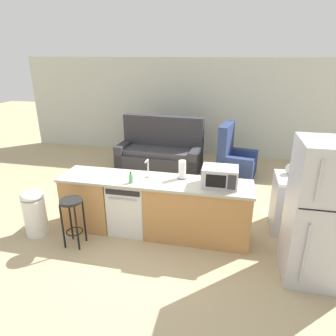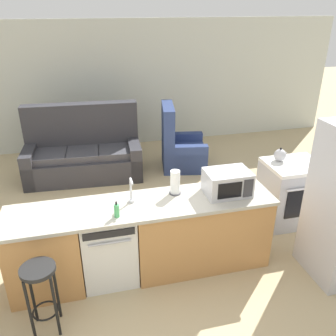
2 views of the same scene
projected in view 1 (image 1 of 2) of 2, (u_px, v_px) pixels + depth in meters
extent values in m
plane|color=tan|center=(146.00, 230.00, 4.85)|extent=(24.00, 24.00, 0.00)
cube|color=beige|center=(198.00, 108.00, 8.16)|extent=(10.00, 0.06, 2.60)
cube|color=#B77F47|center=(91.00, 201.00, 4.88)|extent=(0.75, 0.62, 0.86)
cube|color=#B77F47|center=(198.00, 212.00, 4.53)|extent=(1.55, 0.62, 0.86)
cube|color=#ADA899|center=(154.00, 181.00, 4.50)|extent=(2.94, 0.66, 0.04)
cube|color=#49331C|center=(155.00, 229.00, 4.80)|extent=(2.86, 0.56, 0.08)
cube|color=silver|center=(130.00, 205.00, 4.75)|extent=(0.58, 0.58, 0.84)
cube|color=black|center=(122.00, 193.00, 4.35)|extent=(0.52, 0.01, 0.08)
cylinder|color=#B2B2B7|center=(122.00, 199.00, 4.37)|extent=(0.44, 0.02, 0.02)
cube|color=#A8AAB2|center=(298.00, 206.00, 4.73)|extent=(0.76, 0.64, 0.85)
cube|color=black|center=(302.00, 213.00, 4.42)|extent=(0.53, 0.01, 0.43)
cylinder|color=silver|center=(305.00, 200.00, 4.31)|extent=(0.61, 0.03, 0.03)
cube|color=silver|center=(302.00, 180.00, 4.57)|extent=(0.76, 0.64, 0.05)
torus|color=black|center=(292.00, 181.00, 4.48)|extent=(0.16, 0.16, 0.01)
torus|color=black|center=(317.00, 183.00, 4.41)|extent=(0.16, 0.16, 0.01)
torus|color=black|center=(289.00, 174.00, 4.71)|extent=(0.16, 0.16, 0.01)
torus|color=black|center=(313.00, 176.00, 4.65)|extent=(0.16, 0.16, 0.01)
cube|color=#B7B7BC|center=(321.00, 213.00, 3.56)|extent=(0.72, 0.70, 1.79)
cylinder|color=#B2B2B7|center=(319.00, 181.00, 3.06)|extent=(0.02, 0.02, 0.48)
cylinder|color=#B2B2B7|center=(305.00, 254.00, 3.38)|extent=(0.02, 0.02, 0.78)
cube|color=black|center=(333.00, 212.00, 3.16)|extent=(0.68, 0.01, 0.01)
cube|color=#B7B7BC|center=(220.00, 176.00, 4.25)|extent=(0.50, 0.36, 0.28)
cube|color=black|center=(216.00, 181.00, 4.10)|extent=(0.27, 0.01, 0.18)
cube|color=#2D2D33|center=(232.00, 183.00, 4.05)|extent=(0.11, 0.01, 0.21)
cylinder|color=silver|center=(148.00, 176.00, 4.58)|extent=(0.07, 0.07, 0.03)
cylinder|color=silver|center=(148.00, 168.00, 4.53)|extent=(0.02, 0.02, 0.26)
cylinder|color=silver|center=(146.00, 161.00, 4.42)|extent=(0.02, 0.14, 0.02)
cylinder|color=#4C4C51|center=(182.00, 178.00, 4.55)|extent=(0.14, 0.14, 0.01)
cylinder|color=white|center=(182.00, 169.00, 4.50)|extent=(0.11, 0.11, 0.27)
cylinder|color=#4CB266|center=(131.00, 178.00, 4.37)|extent=(0.06, 0.06, 0.14)
cylinder|color=black|center=(131.00, 173.00, 4.33)|extent=(0.02, 0.02, 0.04)
sphere|color=#B2B2B7|center=(290.00, 169.00, 4.68)|extent=(0.17, 0.17, 0.17)
sphere|color=black|center=(291.00, 163.00, 4.65)|extent=(0.03, 0.03, 0.03)
cone|color=#B2B2B7|center=(296.00, 168.00, 4.66)|extent=(0.08, 0.04, 0.06)
cylinder|color=black|center=(71.00, 201.00, 4.24)|extent=(0.32, 0.32, 0.04)
cylinder|color=black|center=(63.00, 227.00, 4.29)|extent=(0.03, 0.03, 0.70)
cylinder|color=black|center=(77.00, 229.00, 4.24)|extent=(0.03, 0.03, 0.70)
cylinder|color=black|center=(71.00, 219.00, 4.49)|extent=(0.03, 0.03, 0.70)
cylinder|color=black|center=(84.00, 221.00, 4.45)|extent=(0.03, 0.03, 0.70)
torus|color=black|center=(75.00, 231.00, 4.41)|extent=(0.25, 0.25, 0.02)
cylinder|color=white|center=(35.00, 216.00, 4.64)|extent=(0.34, 0.34, 0.62)
ellipsoid|color=white|center=(32.00, 196.00, 4.51)|extent=(0.35, 0.35, 0.14)
cube|color=#2D2D33|center=(159.00, 161.00, 7.32)|extent=(2.05, 1.02, 0.42)
cube|color=#2D2D33|center=(163.00, 141.00, 7.46)|extent=(2.01, 0.36, 1.27)
cube|color=#2D2D33|center=(125.00, 154.00, 7.51)|extent=(0.26, 0.91, 0.62)
cube|color=#2D2D33|center=(196.00, 161.00, 7.05)|extent=(0.26, 0.91, 0.62)
cube|color=#3B3B41|center=(137.00, 150.00, 7.32)|extent=(0.60, 0.66, 0.12)
cube|color=#3B3B41|center=(159.00, 152.00, 7.18)|extent=(0.60, 0.66, 0.12)
cube|color=#3B3B41|center=(181.00, 154.00, 7.04)|extent=(0.60, 0.66, 0.12)
cube|color=navy|center=(237.00, 167.00, 6.97)|extent=(0.94, 0.98, 0.40)
cube|color=navy|center=(225.00, 149.00, 6.94)|extent=(0.35, 0.87, 1.20)
cube|color=navy|center=(234.00, 169.00, 6.65)|extent=(0.82, 0.30, 0.55)
cube|color=navy|center=(240.00, 160.00, 7.24)|extent=(0.82, 0.30, 0.55)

